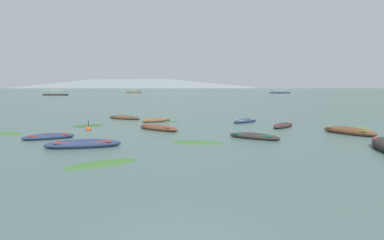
% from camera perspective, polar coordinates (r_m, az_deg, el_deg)
% --- Properties ---
extents(ground_plane, '(6000.00, 6000.00, 0.00)m').
position_cam_1_polar(ground_plane, '(1506.78, 6.29, 5.35)').
color(ground_plane, '#425B56').
extents(mountain_1, '(2029.53, 2029.53, 593.68)m').
position_cam_1_polar(mountain_1, '(2498.79, -19.83, 11.94)').
color(mountain_1, slate).
rests_on(mountain_1, ground).
extents(mountain_2, '(2471.50, 2471.50, 593.13)m').
position_cam_1_polar(mountain_2, '(2208.42, -4.59, 13.13)').
color(mountain_2, slate).
rests_on(mountain_2, ground).
extents(mountain_3, '(957.44, 957.44, 394.97)m').
position_cam_1_polar(mountain_3, '(2288.21, 24.11, 9.91)').
color(mountain_3, '#56665B').
rests_on(mountain_3, ground).
extents(rowboat_0, '(2.99, 3.31, 0.50)m').
position_cam_1_polar(rowboat_0, '(35.14, 8.85, -0.15)').
color(rowboat_0, navy).
rests_on(rowboat_0, ground).
extents(rowboat_1, '(3.06, 2.88, 0.50)m').
position_cam_1_polar(rowboat_1, '(35.42, -5.95, -0.07)').
color(rowboat_1, brown).
rests_on(rowboat_1, ground).
extents(rowboat_2, '(3.81, 4.37, 0.68)m').
position_cam_1_polar(rowboat_2, '(28.85, 24.74, -1.72)').
color(rowboat_2, brown).
rests_on(rowboat_2, ground).
extents(rowboat_3, '(2.64, 3.38, 0.53)m').
position_cam_1_polar(rowboat_3, '(31.49, 14.96, -0.92)').
color(rowboat_3, '#2D2826').
rests_on(rowboat_3, ground).
extents(rowboat_4, '(4.63, 2.76, 0.59)m').
position_cam_1_polar(rowboat_4, '(21.50, -17.70, -3.86)').
color(rowboat_4, navy).
rests_on(rowboat_4, ground).
extents(rowboat_5, '(4.25, 3.41, 0.55)m').
position_cam_1_polar(rowboat_5, '(28.72, -5.65, -1.34)').
color(rowboat_5, brown).
rests_on(rowboat_5, ground).
extents(rowboat_6, '(4.43, 2.70, 0.55)m').
position_cam_1_polar(rowboat_6, '(39.08, -11.21, 0.39)').
color(rowboat_6, brown).
rests_on(rowboat_6, ground).
extents(rowboat_7, '(3.85, 2.72, 0.52)m').
position_cam_1_polar(rowboat_7, '(24.24, 10.33, -2.71)').
color(rowboat_7, '#2D2826').
rests_on(rowboat_7, ground).
extents(rowboat_9, '(3.46, 2.85, 0.48)m').
position_cam_1_polar(rowboat_9, '(25.76, -22.81, -2.59)').
color(rowboat_9, navy).
rests_on(rowboat_9, ground).
extents(ferry_0, '(9.79, 4.52, 2.54)m').
position_cam_1_polar(ferry_0, '(155.13, -21.78, 3.97)').
color(ferry_0, '#2D2826').
rests_on(ferry_0, ground).
extents(ferry_1, '(8.61, 3.42, 2.54)m').
position_cam_1_polar(ferry_1, '(205.80, -9.72, 4.57)').
color(ferry_1, brown).
rests_on(ferry_1, ground).
extents(ferry_2, '(11.55, 6.28, 2.54)m').
position_cam_1_polar(ferry_2, '(198.94, 14.43, 4.44)').
color(ferry_2, navy).
rests_on(ferry_2, ground).
extents(mooring_buoy, '(0.42, 0.42, 0.95)m').
position_cam_1_polar(mooring_buoy, '(29.74, -16.86, -1.47)').
color(mooring_buoy, '#DB4C1E').
rests_on(mooring_buoy, ground).
extents(weed_patch_1, '(2.20, 1.95, 0.14)m').
position_cam_1_polar(weed_patch_1, '(35.61, -3.58, -0.28)').
color(weed_patch_1, '#2D5628').
rests_on(weed_patch_1, ground).
extents(weed_patch_2, '(2.23, 2.59, 0.14)m').
position_cam_1_polar(weed_patch_2, '(33.70, 26.15, -1.17)').
color(weed_patch_2, '#477033').
rests_on(weed_patch_2, ground).
extents(weed_patch_3, '(2.90, 2.55, 0.14)m').
position_cam_1_polar(weed_patch_3, '(29.73, -28.30, -2.09)').
color(weed_patch_3, '#38662D').
rests_on(weed_patch_3, ground).
extents(weed_patch_4, '(3.52, 3.45, 0.14)m').
position_cam_1_polar(weed_patch_4, '(16.68, -14.80, -7.10)').
color(weed_patch_4, '#38662D').
rests_on(weed_patch_4, ground).
extents(weed_patch_5, '(3.53, 1.83, 0.14)m').
position_cam_1_polar(weed_patch_5, '(22.16, 0.87, -3.81)').
color(weed_patch_5, '#38662D').
rests_on(weed_patch_5, ground).
extents(weed_patch_6, '(3.28, 3.71, 0.14)m').
position_cam_1_polar(weed_patch_6, '(33.12, -16.93, -0.95)').
color(weed_patch_6, '#2D5628').
rests_on(weed_patch_6, ground).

